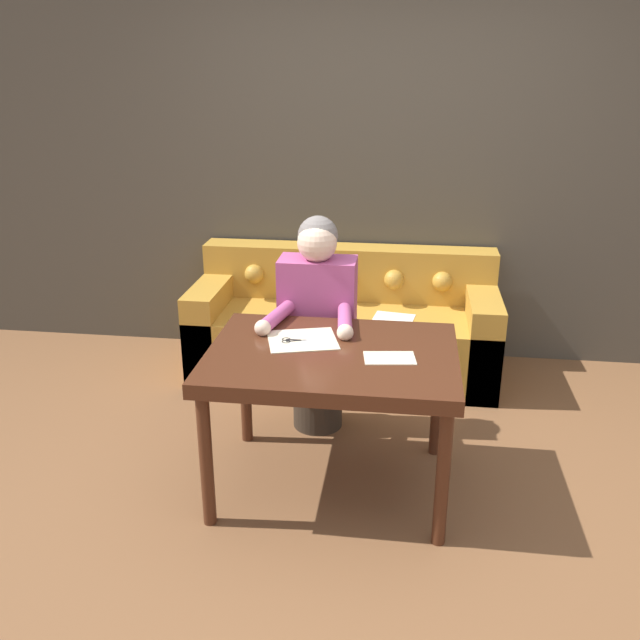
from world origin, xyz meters
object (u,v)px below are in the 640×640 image
dining_table (332,367)px  person (317,324)px  scissors (296,341)px  couch (344,328)px

dining_table → person: 0.59m
scissors → person: bearing=85.5°
dining_table → couch: bearing=93.1°
person → couch: bearing=84.5°
dining_table → scissors: bearing=153.3°
dining_table → couch: 1.39m
dining_table → scissors: 0.22m
person → scissors: size_ratio=5.67×
dining_table → couch: size_ratio=0.58×
couch → person: size_ratio=1.62×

